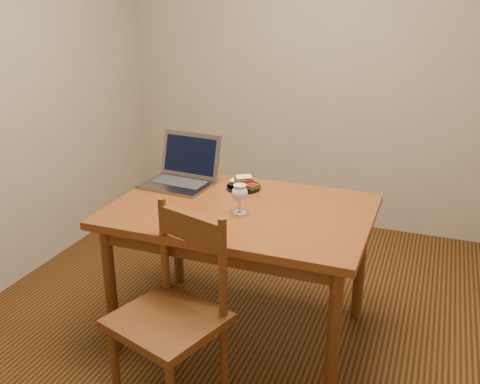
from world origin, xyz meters
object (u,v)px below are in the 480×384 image
(milk_glass, at_px, (240,199))
(laptop, at_px, (183,171))
(table, at_px, (241,223))
(chair, at_px, (171,307))
(plate, at_px, (244,187))

(milk_glass, height_order, laptop, laptop)
(table, bearing_deg, laptop, 152.24)
(table, bearing_deg, chair, -98.28)
(table, xyz_separation_m, milk_glass, (0.02, -0.08, 0.16))
(table, xyz_separation_m, laptop, (-0.44, 0.23, 0.16))
(table, height_order, chair, chair)
(chair, height_order, laptop, laptop)
(chair, distance_m, plate, 0.90)
(table, distance_m, laptop, 0.52)
(milk_glass, bearing_deg, table, 105.15)
(plate, relative_size, milk_glass, 1.27)
(milk_glass, xyz_separation_m, laptop, (-0.46, 0.31, -0.00))
(table, relative_size, laptop, 3.29)
(table, height_order, laptop, laptop)
(laptop, bearing_deg, milk_glass, -28.84)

